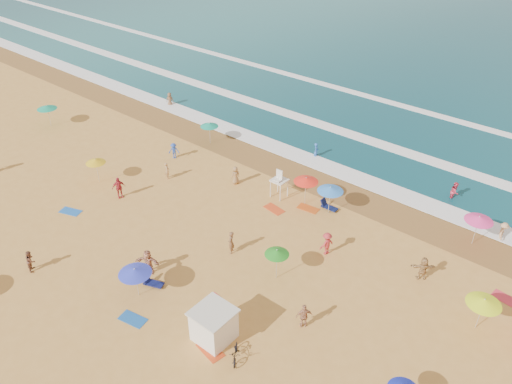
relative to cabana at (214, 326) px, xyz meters
The scene contains 11 objects.
ground 7.17m from the cabana, 128.26° to the left, with size 220.00×220.00×0.00m, color gold.
wet_sand 18.63m from the cabana, 103.67° to the left, with size 220.00×220.00×0.00m, color olive.
surf_foam 27.27m from the cabana, 99.28° to the left, with size 200.00×18.70×0.05m.
cabana is the anchor object (origin of this frame).
cabana_roof 1.06m from the cabana, ahead, with size 2.20×2.20×0.12m, color silver.
bicycle 2.00m from the cabana, ahead, with size 0.58×1.65×0.87m, color black.
lifeguard_stand 15.34m from the cabana, 113.60° to the left, with size 1.20×1.20×2.10m, color white, non-canonical shape.
beach_umbrellas 6.80m from the cabana, 114.58° to the left, with size 64.79×30.58×0.74m.
loungers 2.46m from the cabana, 25.80° to the left, with size 56.17×23.62×0.34m.
towels 6.65m from the cabana, 142.45° to the left, with size 44.23×21.96×0.03m.
beachgoers 12.14m from the cabana, 121.08° to the left, with size 38.75×27.51×2.11m.
Camera 1 is at (18.69, -19.01, 22.71)m, focal length 35.00 mm.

